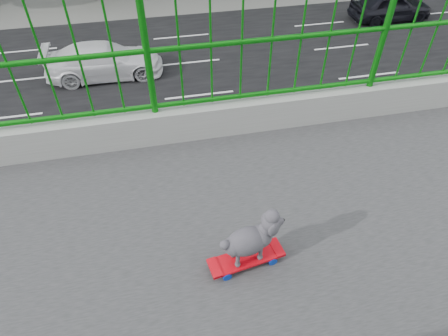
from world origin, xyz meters
TOP-DOWN VIEW (x-y plane):
  - road at (-13.00, 0.00)m, footprint 18.00×90.00m
  - footbridge at (0.00, 0.00)m, footprint 3.00×24.00m
  - skateboard at (0.05, -1.56)m, footprint 0.22×0.52m
  - poodle at (0.04, -1.53)m, footprint 0.22×0.42m
  - car_3 at (-15.60, -3.92)m, footprint 2.12×5.21m
  - car_4 at (-18.80, 12.15)m, footprint 1.86×4.62m

SIDE VIEW (x-z plane):
  - road at x=-13.00m, z-range 0.00..0.02m
  - car_3 at x=-15.60m, z-range 0.00..1.51m
  - car_4 at x=-18.80m, z-range 0.00..1.58m
  - footbridge at x=0.00m, z-range 1.72..8.72m
  - skateboard at x=0.05m, z-range 7.02..7.08m
  - poodle at x=0.04m, z-range 7.08..7.43m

